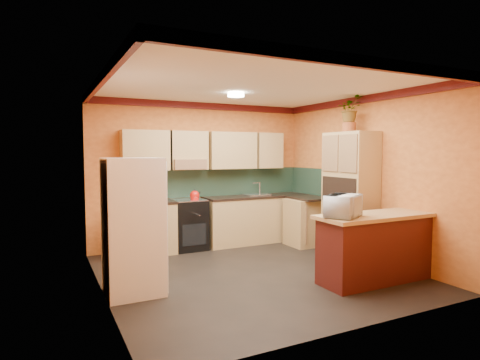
% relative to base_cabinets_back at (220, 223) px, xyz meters
% --- Properties ---
extents(room_shell, '(4.24, 4.24, 2.72)m').
position_rel_base_cabinets_back_xyz_m(room_shell, '(-0.23, -1.52, 1.65)').
color(room_shell, black).
rests_on(room_shell, ground).
extents(base_cabinets_back, '(3.65, 0.60, 0.88)m').
position_rel_base_cabinets_back_xyz_m(base_cabinets_back, '(0.00, 0.00, 0.00)').
color(base_cabinets_back, tan).
rests_on(base_cabinets_back, ground).
extents(countertop_back, '(3.65, 0.62, 0.04)m').
position_rel_base_cabinets_back_xyz_m(countertop_back, '(0.00, -0.00, 0.46)').
color(countertop_back, black).
rests_on(countertop_back, base_cabinets_back).
extents(stove, '(0.58, 0.58, 0.91)m').
position_rel_base_cabinets_back_xyz_m(stove, '(-0.62, -0.00, 0.02)').
color(stove, black).
rests_on(stove, ground).
extents(kettle, '(0.21, 0.21, 0.18)m').
position_rel_base_cabinets_back_xyz_m(kettle, '(-0.53, -0.05, 0.56)').
color(kettle, red).
rests_on(kettle, stove).
extents(sink, '(0.48, 0.40, 0.03)m').
position_rel_base_cabinets_back_xyz_m(sink, '(0.77, 0.00, 0.50)').
color(sink, silver).
rests_on(sink, countertop_back).
extents(base_cabinets_right, '(0.60, 0.80, 0.88)m').
position_rel_base_cabinets_back_xyz_m(base_cabinets_right, '(1.55, -0.68, 0.00)').
color(base_cabinets_right, tan).
rests_on(base_cabinets_right, ground).
extents(countertop_right, '(0.62, 0.80, 0.04)m').
position_rel_base_cabinets_back_xyz_m(countertop_right, '(1.55, -0.68, 0.46)').
color(countertop_right, black).
rests_on(countertop_right, base_cabinets_right).
extents(fridge, '(0.68, 0.66, 1.70)m').
position_rel_base_cabinets_back_xyz_m(fridge, '(-2.00, -1.87, 0.41)').
color(fridge, white).
rests_on(fridge, ground).
extents(pantry, '(0.48, 0.90, 2.10)m').
position_rel_base_cabinets_back_xyz_m(pantry, '(1.60, -1.74, 0.61)').
color(pantry, tan).
rests_on(pantry, ground).
extents(fern_pot, '(0.22, 0.22, 0.16)m').
position_rel_base_cabinets_back_xyz_m(fern_pot, '(1.60, -1.69, 1.74)').
color(fern_pot, '#994A25').
rests_on(fern_pot, pantry).
extents(fern, '(0.47, 0.43, 0.44)m').
position_rel_base_cabinets_back_xyz_m(fern, '(1.60, -1.69, 2.04)').
color(fern, tan).
rests_on(fern, fern_pot).
extents(breakfast_bar, '(1.80, 0.55, 0.88)m').
position_rel_base_cabinets_back_xyz_m(breakfast_bar, '(1.15, -2.86, 0.00)').
color(breakfast_bar, '#4A1611').
rests_on(breakfast_bar, ground).
extents(bar_top, '(1.90, 0.65, 0.05)m').
position_rel_base_cabinets_back_xyz_m(bar_top, '(1.15, -2.86, 0.47)').
color(bar_top, tan).
rests_on(bar_top, breakfast_bar).
extents(microwave, '(0.63, 0.57, 0.29)m').
position_rel_base_cabinets_back_xyz_m(microwave, '(0.49, -2.86, 0.63)').
color(microwave, white).
rests_on(microwave, bar_top).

